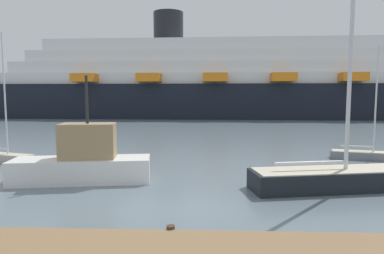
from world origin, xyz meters
TOP-DOWN VIEW (x-y plane):
  - ground_plane at (0.00, 0.00)m, footprint 600.00×600.00m
  - dock_pier at (0.00, -3.90)m, footprint 22.85×1.83m
  - sailboat_0 at (-11.47, 7.96)m, footprint 4.15×1.99m
  - sailboat_2 at (11.42, 9.62)m, footprint 4.46×2.17m
  - sailboat_3 at (6.64, 2.65)m, footprint 7.52×3.11m
  - fishing_boat_1 at (-4.83, 3.51)m, footprint 6.64×2.75m
  - cruise_ship at (13.62, 50.84)m, footprint 109.36×19.83m

SIDE VIEW (x-z plane):
  - ground_plane at x=0.00m, z-range 0.00..0.00m
  - dock_pier at x=0.00m, z-range -0.04..0.45m
  - sailboat_2 at x=11.42m, z-range -3.22..3.96m
  - sailboat_0 at x=-11.47m, z-range -3.53..4.34m
  - sailboat_3 at x=6.64m, z-range -4.88..6.06m
  - fishing_boat_1 at x=-4.83m, z-range -1.53..3.53m
  - cruise_ship at x=13.62m, z-range -3.46..15.83m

